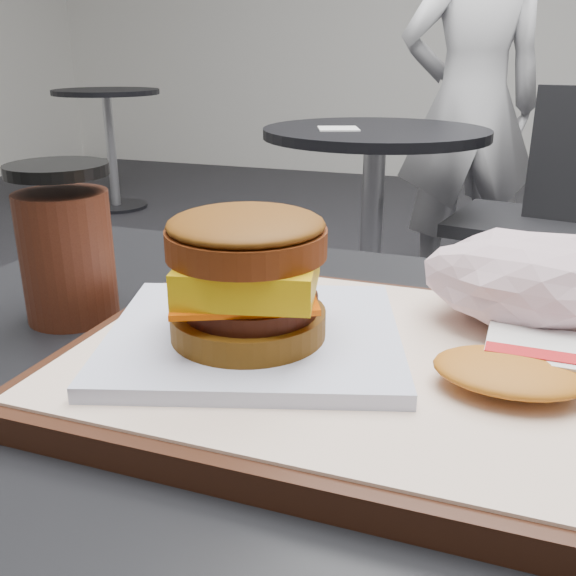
# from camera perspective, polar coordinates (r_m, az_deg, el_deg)

# --- Properties ---
(serving_tray) EXTENTS (0.38, 0.28, 0.02)m
(serving_tray) POSITION_cam_1_polar(r_m,az_deg,el_deg) (0.42, 6.54, -6.88)
(serving_tray) COLOR black
(serving_tray) RESTS_ON customer_table
(breakfast_sandwich) EXTENTS (0.23, 0.22, 0.09)m
(breakfast_sandwich) POSITION_cam_1_polar(r_m,az_deg,el_deg) (0.41, -3.42, -0.23)
(breakfast_sandwich) COLOR white
(breakfast_sandwich) RESTS_ON serving_tray
(hash_brown) EXTENTS (0.12, 0.09, 0.02)m
(hash_brown) POSITION_cam_1_polar(r_m,az_deg,el_deg) (0.40, 21.47, -6.47)
(hash_brown) COLOR white
(hash_brown) RESTS_ON serving_tray
(crumpled_wrapper) EXTENTS (0.15, 0.12, 0.07)m
(crumpled_wrapper) POSITION_cam_1_polar(r_m,az_deg,el_deg) (0.48, 21.00, 0.59)
(crumpled_wrapper) COLOR silver
(crumpled_wrapper) RESTS_ON serving_tray
(coffee_cup) EXTENTS (0.08, 0.08, 0.12)m
(coffee_cup) POSITION_cam_1_polar(r_m,az_deg,el_deg) (0.53, -19.08, 3.30)
(coffee_cup) COLOR #441B10
(coffee_cup) RESTS_ON customer_table
(neighbor_table) EXTENTS (0.70, 0.70, 0.75)m
(neighbor_table) POSITION_cam_1_polar(r_m,az_deg,el_deg) (2.09, 7.56, 8.46)
(neighbor_table) COLOR black
(neighbor_table) RESTS_ON ground
(napkin) EXTENTS (0.15, 0.15, 0.00)m
(napkin) POSITION_cam_1_polar(r_m,az_deg,el_deg) (2.01, 4.49, 13.94)
(napkin) COLOR white
(napkin) RESTS_ON neighbor_table
(neighbor_chair) EXTENTS (0.64, 0.49, 0.88)m
(neighbor_chair) POSITION_cam_1_polar(r_m,az_deg,el_deg) (2.15, 22.15, 6.39)
(neighbor_chair) COLOR #B0B0B5
(neighbor_chair) RESTS_ON ground
(patron) EXTENTS (0.66, 0.54, 1.55)m
(patron) POSITION_cam_1_polar(r_m,az_deg,el_deg) (2.68, 15.91, 15.31)
(patron) COLOR silver
(patron) RESTS_ON ground
(bg_table_mid) EXTENTS (0.66, 0.66, 0.75)m
(bg_table_mid) POSITION_cam_1_polar(r_m,az_deg,el_deg) (4.35, -15.67, 14.16)
(bg_table_mid) COLOR black
(bg_table_mid) RESTS_ON ground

